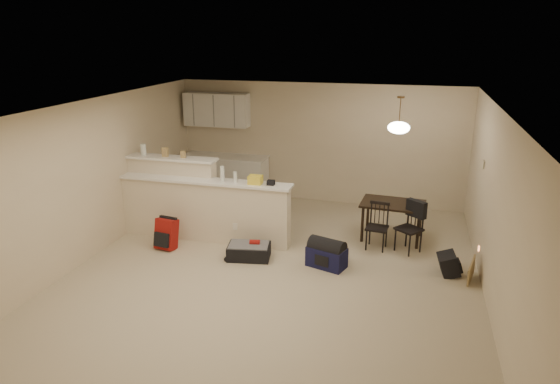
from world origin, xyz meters
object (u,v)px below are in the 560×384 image
(red_backpack, at_px, (166,234))
(black_daypack, at_px, (449,264))
(navy_duffel, at_px, (327,257))
(suitcase, at_px, (249,252))
(dining_chair_near, at_px, (377,227))
(dining_chair_far, at_px, (409,228))
(pendant_lamp, at_px, (399,127))
(dining_table, at_px, (393,207))

(red_backpack, xyz_separation_m, black_daypack, (4.54, 0.23, -0.10))
(red_backpack, xyz_separation_m, navy_duffel, (2.72, 0.00, -0.10))
(suitcase, xyz_separation_m, black_daypack, (3.07, 0.25, 0.05))
(navy_duffel, bearing_deg, red_backpack, -161.91)
(dining_chair_near, distance_m, red_backpack, 3.53)
(dining_chair_far, xyz_separation_m, red_backpack, (-3.92, -0.91, -0.17))
(dining_chair_far, bearing_deg, pendant_lamp, 160.21)
(navy_duffel, bearing_deg, dining_table, 74.58)
(pendant_lamp, bearing_deg, black_daypack, -51.60)
(red_backpack, bearing_deg, navy_duffel, 8.65)
(dining_chair_far, bearing_deg, navy_duffel, -104.81)
(dining_table, xyz_separation_m, dining_chair_near, (-0.22, -0.49, -0.19))
(dining_chair_far, xyz_separation_m, black_daypack, (0.61, -0.67, -0.26))
(dining_table, relative_size, navy_duffel, 1.91)
(red_backpack, bearing_deg, black_daypack, 11.51)
(dining_chair_far, distance_m, red_backpack, 4.03)
(pendant_lamp, bearing_deg, dining_chair_far, -58.05)
(dining_chair_near, xyz_separation_m, navy_duffel, (-0.69, -0.88, -0.24))
(dining_chair_far, height_order, black_daypack, dining_chair_far)
(dining_table, xyz_separation_m, dining_chair_far, (0.29, -0.47, -0.17))
(suitcase, xyz_separation_m, red_backpack, (-1.46, 0.02, 0.14))
(suitcase, relative_size, black_daypack, 1.86)
(dining_chair_far, relative_size, navy_duffel, 1.44)
(black_daypack, bearing_deg, dining_table, 31.98)
(pendant_lamp, height_order, black_daypack, pendant_lamp)
(suitcase, bearing_deg, navy_duffel, -8.61)
(dining_chair_near, bearing_deg, dining_chair_far, 8.97)
(dining_table, height_order, navy_duffel, dining_table)
(dining_table, distance_m, suitcase, 2.62)
(dining_chair_near, height_order, navy_duffel, dining_chair_near)
(red_backpack, distance_m, black_daypack, 4.54)
(pendant_lamp, relative_size, dining_chair_far, 0.73)
(dining_table, height_order, red_backpack, dining_table)
(dining_table, xyz_separation_m, black_daypack, (0.91, -1.14, -0.43))
(dining_chair_far, relative_size, black_daypack, 2.35)
(suitcase, xyz_separation_m, navy_duffel, (1.26, 0.02, 0.05))
(dining_table, distance_m, navy_duffel, 1.70)
(suitcase, height_order, black_daypack, black_daypack)
(pendant_lamp, height_order, navy_duffel, pendant_lamp)
(dining_table, height_order, black_daypack, dining_table)
(navy_duffel, distance_m, black_daypack, 1.83)
(suitcase, height_order, red_backpack, red_backpack)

